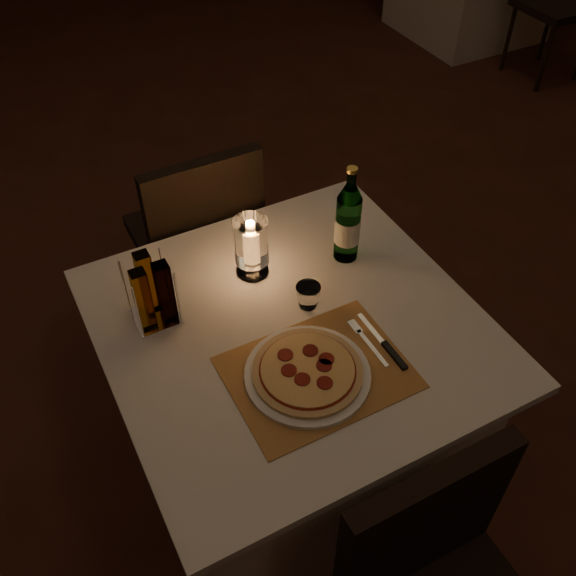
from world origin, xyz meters
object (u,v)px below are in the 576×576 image
main_table (291,402)px  pizza (308,371)px  chair_far (199,230)px  plate (307,375)px  water_bottle (348,223)px  hurricane_candle (251,243)px  tumbler (308,296)px

main_table → pizza: 0.44m
chair_far → plate: chair_far is taller
water_bottle → hurricane_candle: size_ratio=1.65×
plate → tumbler: (0.12, 0.22, 0.02)m
water_bottle → pizza: bearing=-132.9°
main_table → hurricane_candle: (-0.00, 0.24, 0.48)m
chair_far → pizza: (-0.05, -0.89, 0.22)m
plate → pizza: pizza is taller
main_table → hurricane_candle: hurricane_candle is taller
main_table → plate: 0.42m
main_table → pizza: bearing=-105.5°
main_table → pizza: (-0.05, -0.18, 0.39)m
chair_far → pizza: 0.92m
tumbler → water_bottle: 0.26m
chair_far → water_bottle: size_ratio=2.85×
plate → pizza: 0.02m
tumbler → pizza: bearing=-119.3°
pizza → hurricane_candle: hurricane_candle is taller
plate → water_bottle: 0.49m
chair_far → water_bottle: 0.69m
plate → hurricane_candle: bearing=83.7°
water_bottle → hurricane_candle: 0.29m
main_table → plate: plate is taller
pizza → water_bottle: water_bottle is taller
plate → water_bottle: size_ratio=1.01×
plate → pizza: bearing=36.3°
main_table → plate: size_ratio=3.12×
tumbler → hurricane_candle: hurricane_candle is taller
pizza → hurricane_candle: size_ratio=1.47×
main_table → chair_far: chair_far is taller
main_table → hurricane_candle: size_ratio=5.23×
main_table → plate: (-0.05, -0.18, 0.38)m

